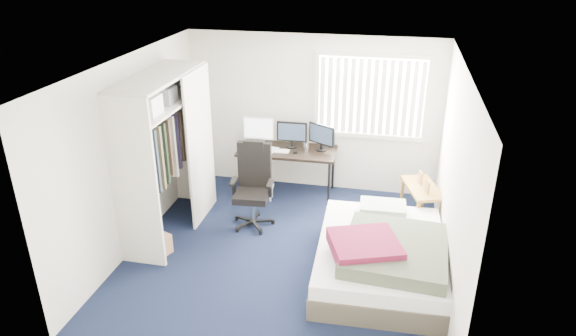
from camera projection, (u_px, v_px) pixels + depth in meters
The scene contains 10 objects.
ground at pixel (284, 252), 6.78m from camera, with size 4.20×4.20×0.00m, color black.
room_shell at pixel (284, 146), 6.16m from camera, with size 4.20×4.20×4.20m.
window_assembly at pixel (371, 97), 7.77m from camera, with size 1.72×0.09×1.32m.
closet at pixel (165, 140), 6.78m from camera, with size 0.64×1.84×2.22m.
desk at pixel (288, 147), 8.09m from camera, with size 1.55×0.75×1.22m.
office_chair at pixel (253, 193), 7.31m from camera, with size 0.61×0.61×1.23m.
footstool at pixel (265, 189), 8.10m from camera, with size 0.30×0.25×0.23m.
nightstand at pixel (422, 191), 7.32m from camera, with size 0.63×0.90×0.74m.
bed at pixel (382, 256), 6.20m from camera, with size 1.61×2.10×0.67m.
pine_box at pixel (156, 244), 6.73m from camera, with size 0.35×0.27×0.27m, color tan.
Camera 1 is at (1.25, -5.59, 3.78)m, focal length 32.00 mm.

